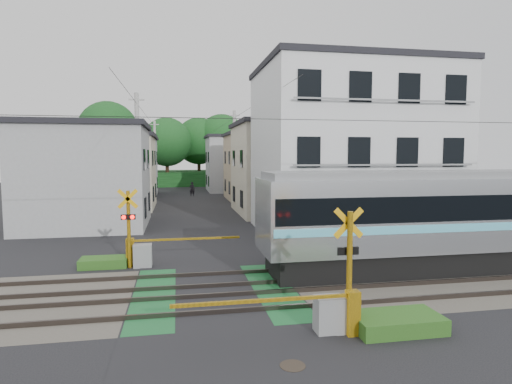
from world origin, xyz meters
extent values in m
plane|color=black|center=(0.00, 0.00, 0.00)|extent=(120.00, 120.00, 0.00)
cube|color=#47423A|center=(0.00, 0.00, 0.00)|extent=(120.00, 6.00, 0.00)
cube|color=black|center=(0.00, 0.00, 0.01)|extent=(5.20, 120.00, 0.00)
cube|color=#145126|center=(-1.90, 0.00, 0.01)|extent=(1.30, 6.00, 0.00)
cube|color=#145126|center=(1.90, 0.00, 0.01)|extent=(1.30, 6.00, 0.00)
cube|color=#3F3833|center=(0.00, -1.90, 0.07)|extent=(120.00, 0.08, 0.14)
cube|color=#3F3833|center=(0.00, -0.50, 0.07)|extent=(120.00, 0.08, 0.14)
cube|color=#3F3833|center=(0.00, 0.50, 0.07)|extent=(120.00, 0.08, 0.14)
cube|color=#3F3833|center=(0.00, 1.90, 0.07)|extent=(120.00, 0.08, 0.14)
cube|color=black|center=(10.84, 1.20, 0.45)|extent=(17.42, 2.40, 0.91)
cube|color=black|center=(4.49, 1.20, 0.30)|extent=(2.42, 2.22, 0.60)
cube|color=#B7BCC1|center=(10.84, 1.20, 2.22)|extent=(18.14, 2.82, 2.62)
cube|color=black|center=(10.84, 1.20, 2.53)|extent=(17.85, 2.86, 0.89)
cube|color=#59C1E0|center=(10.84, 1.20, 1.85)|extent=(17.96, 2.85, 0.28)
cube|color=slate|center=(10.84, 1.20, 3.65)|extent=(17.78, 2.31, 0.24)
cube|color=black|center=(1.82, 1.20, 2.61)|extent=(0.10, 2.43, 1.57)
cylinder|color=#EBA90C|center=(3.00, -3.60, 1.50)|extent=(0.14, 0.14, 3.00)
cube|color=#EBA90C|center=(3.00, -3.50, 2.70)|extent=(0.77, 0.05, 0.77)
cube|color=#EBA90C|center=(3.00, -3.50, 2.70)|extent=(0.77, 0.05, 0.77)
cube|color=black|center=(3.00, -3.50, 2.00)|extent=(0.55, 0.05, 0.20)
sphere|color=#FF0C07|center=(2.84, -3.44, 2.00)|extent=(0.16, 0.16, 0.16)
sphere|color=#FF0C07|center=(3.16, -3.44, 2.00)|extent=(0.16, 0.16, 0.16)
cube|color=gray|center=(2.50, -3.60, 0.45)|extent=(0.70, 0.50, 0.90)
cube|color=#EBA90C|center=(3.00, -3.85, 0.55)|extent=(0.30, 0.30, 1.10)
cube|color=#EBA90C|center=(0.75, -3.85, 1.00)|extent=(4.20, 0.08, 0.08)
cylinder|color=#EBA90C|center=(-3.00, 3.60, 1.50)|extent=(0.14, 0.14, 3.00)
cube|color=#EBA90C|center=(-3.00, 3.50, 2.70)|extent=(0.77, 0.05, 0.77)
cube|color=#EBA90C|center=(-3.00, 3.50, 2.70)|extent=(0.77, 0.05, 0.77)
cube|color=black|center=(-3.00, 3.50, 2.00)|extent=(0.55, 0.05, 0.20)
sphere|color=#FF0C07|center=(-3.16, 3.44, 2.00)|extent=(0.16, 0.16, 0.16)
sphere|color=#FF0C07|center=(-2.84, 3.44, 2.00)|extent=(0.16, 0.16, 0.16)
cube|color=gray|center=(-2.50, 3.60, 0.45)|extent=(0.70, 0.50, 0.90)
cube|color=#EBA90C|center=(-3.00, 3.85, 0.55)|extent=(0.30, 0.30, 1.10)
cube|color=#EBA90C|center=(-0.75, 3.85, 1.00)|extent=(4.20, 0.08, 0.08)
cube|color=silver|center=(8.50, 9.50, 4.50)|extent=(10.00, 8.00, 9.00)
cube|color=black|center=(8.50, 9.50, 9.15)|extent=(10.20, 8.16, 0.30)
cube|color=black|center=(4.80, 5.47, 1.50)|extent=(1.10, 0.06, 1.40)
cube|color=black|center=(7.25, 5.47, 1.50)|extent=(1.10, 0.06, 1.40)
cube|color=black|center=(9.70, 5.47, 1.50)|extent=(1.10, 0.06, 1.40)
cube|color=black|center=(12.15, 5.47, 1.50)|extent=(1.10, 0.06, 1.40)
cube|color=gray|center=(8.50, 5.25, 0.90)|extent=(9.00, 0.06, 0.08)
cube|color=black|center=(4.80, 5.47, 4.50)|extent=(1.10, 0.06, 1.40)
cube|color=black|center=(7.25, 5.47, 4.50)|extent=(1.10, 0.06, 1.40)
cube|color=black|center=(9.70, 5.47, 4.50)|extent=(1.10, 0.06, 1.40)
cube|color=black|center=(12.15, 5.47, 4.50)|extent=(1.10, 0.06, 1.40)
cube|color=gray|center=(8.50, 5.25, 3.90)|extent=(9.00, 0.06, 0.08)
cube|color=black|center=(4.80, 5.47, 7.50)|extent=(1.10, 0.06, 1.40)
cube|color=black|center=(7.25, 5.47, 7.50)|extent=(1.10, 0.06, 1.40)
cube|color=black|center=(9.70, 5.47, 7.50)|extent=(1.10, 0.06, 1.40)
cube|color=black|center=(12.15, 5.47, 7.50)|extent=(1.10, 0.06, 1.40)
cube|color=gray|center=(8.50, 5.25, 6.90)|extent=(9.00, 0.06, 0.08)
cube|color=#9EA0A3|center=(-6.50, 14.00, 3.00)|extent=(7.00, 7.00, 6.00)
cube|color=black|center=(-6.50, 14.00, 6.15)|extent=(7.35, 7.35, 0.30)
cube|color=black|center=(-2.97, 12.25, 1.30)|extent=(0.06, 1.00, 1.20)
cube|color=black|center=(-2.97, 15.75, 1.30)|extent=(0.06, 1.00, 1.20)
cube|color=black|center=(-2.97, 12.25, 4.10)|extent=(0.06, 1.00, 1.20)
cube|color=black|center=(-2.97, 15.75, 4.10)|extent=(0.06, 1.00, 1.20)
cube|color=beige|center=(6.80, 18.00, 3.25)|extent=(7.00, 8.00, 6.50)
cube|color=black|center=(6.80, 18.00, 6.65)|extent=(7.35, 8.40, 0.30)
cube|color=black|center=(3.27, 16.00, 1.30)|extent=(0.06, 1.00, 1.20)
cube|color=black|center=(3.27, 20.00, 1.30)|extent=(0.06, 1.00, 1.20)
cube|color=black|center=(3.27, 16.00, 4.10)|extent=(0.06, 1.00, 1.20)
cube|color=black|center=(3.27, 20.00, 4.10)|extent=(0.06, 1.00, 1.20)
cube|color=beige|center=(-7.00, 23.00, 2.90)|extent=(8.00, 7.00, 5.80)
cube|color=black|center=(-7.00, 23.00, 5.95)|extent=(8.40, 7.35, 0.30)
cube|color=black|center=(-2.97, 21.25, 1.30)|extent=(0.06, 1.00, 1.20)
cube|color=black|center=(-2.97, 24.75, 1.30)|extent=(0.06, 1.00, 1.20)
cube|color=black|center=(-2.97, 21.25, 4.10)|extent=(0.06, 1.00, 1.20)
cube|color=black|center=(-2.97, 24.75, 4.10)|extent=(0.06, 1.00, 1.20)
cube|color=tan|center=(7.20, 28.00, 3.10)|extent=(7.00, 7.00, 6.20)
cube|color=black|center=(7.20, 28.00, 6.35)|extent=(7.35, 7.35, 0.30)
cube|color=black|center=(3.67, 26.25, 1.30)|extent=(0.06, 1.00, 1.20)
cube|color=black|center=(3.67, 29.75, 1.30)|extent=(0.06, 1.00, 1.20)
cube|color=black|center=(3.67, 26.25, 4.10)|extent=(0.06, 1.00, 1.20)
cube|color=black|center=(3.67, 29.75, 4.10)|extent=(0.06, 1.00, 1.20)
cube|color=#9EA0A3|center=(-6.80, 33.00, 3.00)|extent=(7.00, 8.00, 6.00)
cube|color=black|center=(-6.80, 33.00, 6.15)|extent=(7.35, 8.40, 0.30)
cube|color=black|center=(-3.27, 31.00, 1.30)|extent=(0.06, 1.00, 1.20)
cube|color=black|center=(-3.27, 35.00, 1.30)|extent=(0.06, 1.00, 1.20)
cube|color=black|center=(-3.27, 31.00, 4.10)|extent=(0.06, 1.00, 1.20)
cube|color=black|center=(-3.27, 35.00, 4.10)|extent=(0.06, 1.00, 1.20)
cube|color=#9EA0A3|center=(6.50, 38.00, 3.20)|extent=(8.00, 7.00, 6.40)
cube|color=black|center=(6.50, 38.00, 6.55)|extent=(8.40, 7.35, 0.30)
cube|color=black|center=(2.47, 36.25, 1.30)|extent=(0.06, 1.00, 1.20)
cube|color=black|center=(2.47, 39.75, 1.30)|extent=(0.06, 1.00, 1.20)
cube|color=black|center=(2.47, 36.25, 4.10)|extent=(0.06, 1.00, 1.20)
cube|color=black|center=(2.47, 39.75, 4.10)|extent=(0.06, 1.00, 1.20)
cube|color=#184A1C|center=(0.00, 50.00, 1.00)|extent=(40.00, 10.00, 2.00)
cylinder|color=#332114|center=(-13.49, 49.35, 2.01)|extent=(0.50, 0.50, 4.02)
sphere|color=#184A1C|center=(-13.49, 49.35, 5.23)|extent=(5.63, 5.63, 5.63)
cylinder|color=#332114|center=(-10.28, 48.34, 2.91)|extent=(0.50, 0.50, 5.83)
sphere|color=#184A1C|center=(-10.28, 48.34, 7.57)|extent=(8.16, 8.16, 8.16)
cylinder|color=#332114|center=(-5.56, 48.94, 2.06)|extent=(0.50, 0.50, 4.13)
sphere|color=#184A1C|center=(-5.56, 48.94, 5.36)|extent=(5.78, 5.78, 5.78)
cylinder|color=#332114|center=(-2.39, 45.69, 2.34)|extent=(0.50, 0.50, 4.68)
sphere|color=#184A1C|center=(-2.39, 45.69, 6.08)|extent=(6.55, 6.55, 6.55)
cylinder|color=#332114|center=(2.12, 50.35, 2.45)|extent=(0.50, 0.50, 4.90)
sphere|color=#184A1C|center=(2.12, 50.35, 6.37)|extent=(6.86, 6.86, 6.86)
cylinder|color=#332114|center=(5.43, 49.45, 2.57)|extent=(0.50, 0.50, 5.14)
sphere|color=#184A1C|center=(5.43, 49.45, 6.68)|extent=(7.19, 7.19, 7.19)
cylinder|color=#332114|center=(10.46, 48.27, 2.48)|extent=(0.50, 0.50, 4.97)
sphere|color=#184A1C|center=(10.46, 48.27, 6.46)|extent=(6.96, 6.96, 6.96)
cylinder|color=#332114|center=(13.91, 45.75, 2.32)|extent=(0.50, 0.50, 4.64)
sphere|color=#184A1C|center=(13.91, 45.75, 6.03)|extent=(6.49, 6.49, 6.49)
cube|color=black|center=(6.00, 1.20, 5.60)|extent=(60.00, 0.02, 0.02)
cylinder|color=#A5A5A0|center=(-3.40, 13.00, 4.00)|extent=(0.26, 0.26, 8.00)
cube|color=#A5A5A0|center=(-3.40, 13.00, 7.60)|extent=(0.90, 0.08, 0.08)
cylinder|color=#A5A5A0|center=(3.60, 22.00, 4.00)|extent=(0.26, 0.26, 8.00)
cube|color=#A5A5A0|center=(3.60, 22.00, 7.60)|extent=(0.90, 0.08, 0.08)
cylinder|color=#A5A5A0|center=(-3.40, 34.00, 4.00)|extent=(0.26, 0.26, 8.00)
cube|color=#A5A5A0|center=(-3.40, 34.00, 7.60)|extent=(0.90, 0.08, 0.08)
cube|color=black|center=(-3.40, 23.50, 7.40)|extent=(0.02, 42.00, 0.02)
cube|color=black|center=(3.60, 23.50, 7.40)|extent=(0.02, 42.00, 0.02)
imported|color=black|center=(0.42, 32.06, 0.76)|extent=(0.59, 0.42, 1.52)
cylinder|color=#2D261E|center=(1.15, -5.09, 0.01)|extent=(0.54, 0.54, 0.02)
cube|color=#2D5E1E|center=(4.20, -3.80, 0.20)|extent=(2.20, 1.20, 0.40)
cube|color=#2D5E1E|center=(-4.00, 3.90, 0.18)|extent=(1.80, 1.00, 0.36)
cube|color=#2D5E1E|center=(4.60, 3.20, 0.15)|extent=(1.50, 0.90, 0.30)
camera|label=1|loc=(-1.15, -13.32, 4.38)|focal=30.00mm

